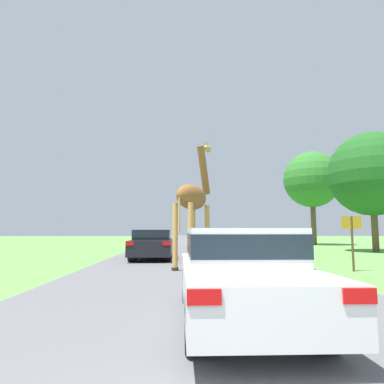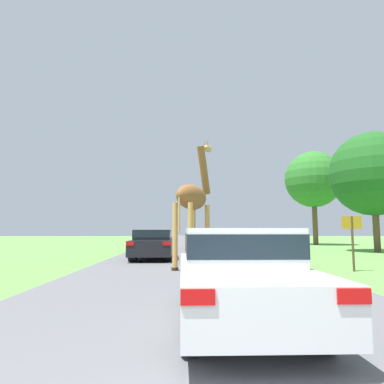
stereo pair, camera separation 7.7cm
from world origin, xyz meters
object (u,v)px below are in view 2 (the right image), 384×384
at_px(car_lead_maroon, 237,271).
at_px(sign_post, 352,233).
at_px(tree_centre_back, 313,180).
at_px(car_queue_left, 159,239).
at_px(tree_left_edge, 373,174).
at_px(car_rear_follower, 218,237).
at_px(car_queue_right, 226,239).
at_px(car_far_ahead, 153,244).
at_px(giraffe_near_road, 193,201).
at_px(car_verge_right, 260,245).

bearing_deg(car_lead_maroon, sign_post, 51.03).
distance_m(car_lead_maroon, sign_post, 8.05).
bearing_deg(tree_centre_back, car_queue_left, -155.48).
height_order(car_queue_left, tree_left_edge, tree_left_edge).
height_order(car_lead_maroon, car_rear_follower, car_rear_follower).
bearing_deg(car_queue_right, car_queue_left, 156.31).
relative_size(car_queue_left, sign_post, 2.43).
relative_size(car_queue_right, tree_centre_back, 0.46).
relative_size(car_queue_right, car_rear_follower, 1.05).
bearing_deg(sign_post, tree_left_edge, 56.52).
bearing_deg(car_queue_right, tree_centre_back, 41.75).
height_order(car_queue_right, tree_centre_back, tree_centre_back).
bearing_deg(car_far_ahead, giraffe_near_road, -66.12).
bearing_deg(car_queue_right, giraffe_near_road, -103.44).
distance_m(tree_centre_back, sign_post, 22.63).
relative_size(car_lead_maroon, sign_post, 2.44).
xyz_separation_m(giraffe_near_road, car_rear_follower, (2.81, 18.02, -1.69)).
height_order(car_queue_left, car_rear_follower, car_rear_follower).
relative_size(car_lead_maroon, car_rear_follower, 1.16).
bearing_deg(car_lead_maroon, car_queue_right, 83.13).
xyz_separation_m(car_queue_left, tree_centre_back, (14.57, 6.65, 5.58)).
xyz_separation_m(giraffe_near_road, car_queue_left, (-2.12, 13.22, -1.75)).
distance_m(giraffe_near_road, car_rear_follower, 18.32).
relative_size(car_queue_right, car_queue_left, 0.91).
height_order(car_rear_follower, sign_post, sign_post).
bearing_deg(sign_post, car_queue_left, 118.03).
distance_m(giraffe_near_road, tree_left_edge, 15.57).
height_order(giraffe_near_road, car_rear_follower, giraffe_near_road).
bearing_deg(tree_left_edge, car_queue_right, 168.72).
bearing_deg(car_rear_follower, tree_centre_back, 10.83).
xyz_separation_m(car_queue_right, tree_centre_back, (9.80, 8.74, 5.56)).
distance_m(giraffe_near_road, sign_post, 5.72).
xyz_separation_m(car_queue_right, sign_post, (2.83, -12.19, 0.54)).
relative_size(car_queue_left, car_far_ahead, 1.05).
distance_m(car_queue_right, car_rear_follower, 6.90).
distance_m(car_queue_right, tree_centre_back, 14.26).
bearing_deg(car_rear_follower, tree_left_edge, -42.95).
height_order(car_queue_right, car_queue_left, car_queue_right).
bearing_deg(car_lead_maroon, giraffe_near_road, 93.42).
relative_size(car_rear_follower, sign_post, 2.09).
height_order(car_far_ahead, tree_left_edge, tree_left_edge).
xyz_separation_m(car_far_ahead, car_verge_right, (4.86, -2.08, 0.01)).
distance_m(car_queue_left, tree_centre_back, 16.96).
xyz_separation_m(tree_centre_back, sign_post, (-6.97, -20.94, -5.02)).
distance_m(tree_left_edge, tree_centre_back, 10.73).
bearing_deg(car_verge_right, car_rear_follower, 90.70).
height_order(tree_left_edge, tree_centre_back, tree_centre_back).
bearing_deg(car_lead_maroon, car_queue_left, 97.09).
relative_size(giraffe_near_road, car_far_ahead, 1.17).
xyz_separation_m(giraffe_near_road, car_queue_right, (2.66, 11.12, -1.73)).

